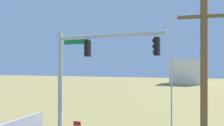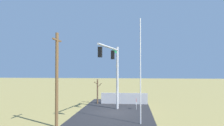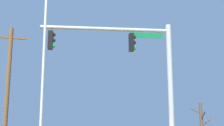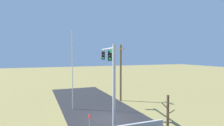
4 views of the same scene
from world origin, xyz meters
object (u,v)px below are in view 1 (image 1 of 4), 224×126
at_px(signal_mast, 83,68).
at_px(utility_pole, 204,100).
at_px(flagpole, 171,76).
at_px(open_sign, 77,126).
at_px(distant_building, 186,71).

relative_size(signal_mast, utility_pole, 0.95).
distance_m(signal_mast, flagpole, 5.72).
xyz_separation_m(flagpole, open_sign, (6.53, 0.27, -3.64)).
bearing_deg(signal_mast, utility_pole, 148.38).
height_order(signal_mast, flagpole, flagpole).
height_order(flagpole, distant_building, flagpole).
distance_m(utility_pole, open_sign, 10.90).
relative_size(flagpole, utility_pole, 1.18).
relative_size(utility_pole, open_sign, 6.30).
distance_m(flagpole, distant_building, 51.86).
bearing_deg(flagpole, utility_pole, 103.21).
bearing_deg(distant_building, utility_pole, -173.67).
xyz_separation_m(signal_mast, open_sign, (1.57, -2.52, -4.15)).
bearing_deg(distant_building, signal_mast, 179.55).
bearing_deg(open_sign, flagpole, -177.62).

